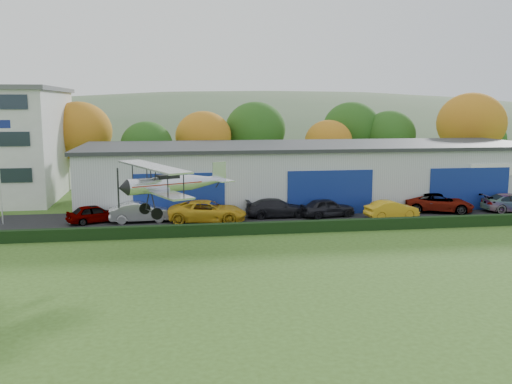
{
  "coord_description": "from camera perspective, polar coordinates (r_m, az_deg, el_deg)",
  "views": [
    {
      "loc": [
        -7.65,
        -20.86,
        8.84
      ],
      "look_at": [
        -2.55,
        12.12,
        3.57
      ],
      "focal_mm": 39.22,
      "sensor_mm": 36.0,
      "label": 1
    }
  ],
  "objects": [
    {
      "name": "hangar",
      "position": [
        50.83,
        5.69,
        1.94
      ],
      "size": [
        40.6,
        12.6,
        5.3
      ],
      "color": "#B2B7BC",
      "rests_on": "ground"
    },
    {
      "name": "car_1",
      "position": [
        42.9,
        -11.69,
        -2.0
      ],
      "size": [
        4.75,
        1.96,
        1.53
      ],
      "primitive_type": "imported",
      "rotation": [
        0.0,
        0.0,
        1.65
      ],
      "color": "silver",
      "rests_on": "apron"
    },
    {
      "name": "tree_belt",
      "position": [
        62.15,
        -0.92,
        5.98
      ],
      "size": [
        75.7,
        13.22,
        10.12
      ],
      "color": "#3D2614",
      "rests_on": "ground"
    },
    {
      "name": "ground",
      "position": [
        23.92,
        10.81,
        -12.89
      ],
      "size": [
        300.0,
        300.0,
        0.0
      ],
      "primitive_type": "plane",
      "color": "#3A5A1C",
      "rests_on": "ground"
    },
    {
      "name": "hedge",
      "position": [
        39.48,
        7.09,
        -3.45
      ],
      "size": [
        46.0,
        0.6,
        0.8
      ],
      "primitive_type": "cube",
      "color": "black",
      "rests_on": "ground"
    },
    {
      "name": "biplane",
      "position": [
        31.75,
        -8.8,
        0.98
      ],
      "size": [
        6.75,
        7.42,
        2.84
      ],
      "rotation": [
        0.0,
        0.0,
        0.41
      ],
      "color": "silver"
    },
    {
      "name": "apron",
      "position": [
        44.09,
        5.38,
        -2.6
      ],
      "size": [
        48.0,
        9.0,
        0.05
      ],
      "primitive_type": "cube",
      "color": "black",
      "rests_on": "ground"
    },
    {
      "name": "car_5",
      "position": [
        44.69,
        13.66,
        -1.74
      ],
      "size": [
        4.32,
        2.01,
        1.37
      ],
      "primitive_type": "imported",
      "rotation": [
        0.0,
        0.0,
        1.71
      ],
      "color": "gold",
      "rests_on": "apron"
    },
    {
      "name": "car_6",
      "position": [
        48.28,
        18.14,
        -1.05
      ],
      "size": [
        5.98,
        4.06,
        1.52
      ],
      "primitive_type": "imported",
      "rotation": [
        0.0,
        0.0,
        1.26
      ],
      "color": "gray",
      "rests_on": "apron"
    },
    {
      "name": "flagpole",
      "position": [
        44.76,
        -24.65,
        2.95
      ],
      "size": [
        1.05,
        0.1,
        8.0
      ],
      "color": "silver",
      "rests_on": "ground"
    },
    {
      "name": "distant_hills",
      "position": [
        162.38,
        -7.56,
        1.14
      ],
      "size": [
        430.0,
        196.0,
        56.0
      ],
      "color": "#4C6642",
      "rests_on": "ground"
    },
    {
      "name": "car_3",
      "position": [
        43.9,
        2.15,
        -1.63
      ],
      "size": [
        4.97,
        2.04,
        1.44
      ],
      "primitive_type": "imported",
      "rotation": [
        0.0,
        0.0,
        1.57
      ],
      "color": "black",
      "rests_on": "apron"
    },
    {
      "name": "car_4",
      "position": [
        44.29,
        7.3,
        -1.59
      ],
      "size": [
        4.53,
        2.44,
        1.46
      ],
      "primitive_type": "imported",
      "rotation": [
        0.0,
        0.0,
        1.74
      ],
      "color": "black",
      "rests_on": "apron"
    },
    {
      "name": "car_2",
      "position": [
        42.18,
        -4.96,
        -1.97
      ],
      "size": [
        6.15,
        3.5,
        1.62
      ],
      "primitive_type": "imported",
      "rotation": [
        0.0,
        0.0,
        1.43
      ],
      "color": "gold",
      "rests_on": "apron"
    },
    {
      "name": "car_0",
      "position": [
        43.5,
        -16.16,
        -2.13
      ],
      "size": [
        4.32,
        3.11,
        1.37
      ],
      "primitive_type": "imported",
      "rotation": [
        0.0,
        0.0,
        1.99
      ],
      "color": "gray",
      "rests_on": "apron"
    }
  ]
}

